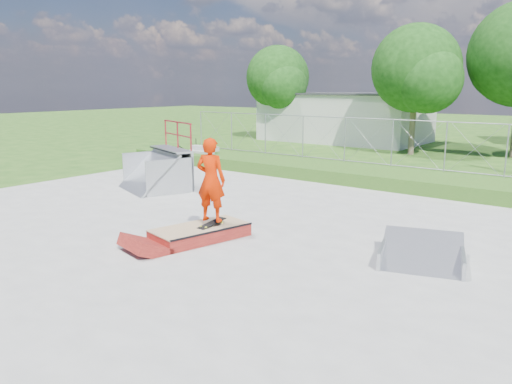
# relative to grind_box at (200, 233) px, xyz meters

# --- Properties ---
(ground) EXTENTS (120.00, 120.00, 0.00)m
(ground) POSITION_rel_grind_box_xyz_m (0.38, -0.33, -0.17)
(ground) COLOR #254E16
(ground) RESTS_ON ground
(concrete_pad) EXTENTS (20.00, 16.00, 0.04)m
(concrete_pad) POSITION_rel_grind_box_xyz_m (0.38, -0.33, -0.15)
(concrete_pad) COLOR gray
(concrete_pad) RESTS_ON ground
(grass_berm) EXTENTS (24.00, 3.00, 0.50)m
(grass_berm) POSITION_rel_grind_box_xyz_m (0.38, 9.17, 0.08)
(grass_berm) COLOR #254E16
(grass_berm) RESTS_ON ground
(grind_box) EXTENTS (1.55, 2.41, 0.33)m
(grind_box) POSITION_rel_grind_box_xyz_m (0.00, 0.00, 0.00)
(grind_box) COLOR maroon
(grind_box) RESTS_ON concrete_pad
(quarter_pipe) EXTENTS (2.85, 2.64, 2.32)m
(quarter_pipe) POSITION_rel_grind_box_xyz_m (-5.27, 3.23, 0.99)
(quarter_pipe) COLOR #A9ACB1
(quarter_pipe) RESTS_ON concrete_pad
(flat_bank_ramp) EXTENTS (2.01, 2.08, 0.48)m
(flat_bank_ramp) POSITION_rel_grind_box_xyz_m (4.64, 1.54, 0.08)
(flat_bank_ramp) COLOR #A9ACB1
(flat_bank_ramp) RESTS_ON concrete_pad
(skateboard) EXTENTS (0.23, 0.80, 0.13)m
(skateboard) POSITION_rel_grind_box_xyz_m (0.15, 0.23, 0.21)
(skateboard) COLOR black
(skateboard) RESTS_ON grind_box
(skater) EXTENTS (0.80, 0.63, 1.93)m
(skater) POSITION_rel_grind_box_xyz_m (0.15, 0.23, 1.18)
(skater) COLOR red
(skater) RESTS_ON grind_box
(concrete_stairs) EXTENTS (1.50, 1.60, 0.80)m
(concrete_stairs) POSITION_rel_grind_box_xyz_m (-8.12, 8.37, 0.23)
(concrete_stairs) COLOR gray
(concrete_stairs) RESTS_ON ground
(chain_link_fence) EXTENTS (20.00, 0.06, 1.80)m
(chain_link_fence) POSITION_rel_grind_box_xyz_m (0.38, 10.17, 1.23)
(chain_link_fence) COLOR gray
(chain_link_fence) RESTS_ON grass_berm
(utility_building_flat) EXTENTS (10.00, 6.00, 3.00)m
(utility_building_flat) POSITION_rel_grind_box_xyz_m (-7.62, 21.67, 1.33)
(utility_building_flat) COLOR #B9B9B4
(utility_building_flat) RESTS_ON ground
(tree_left_near) EXTENTS (4.76, 4.48, 6.65)m
(tree_left_near) POSITION_rel_grind_box_xyz_m (-1.37, 17.51, 4.07)
(tree_left_near) COLOR brown
(tree_left_near) RESTS_ON ground
(tree_left_far) EXTENTS (4.42, 4.16, 6.18)m
(tree_left_far) POSITION_rel_grind_box_xyz_m (-11.39, 19.52, 3.77)
(tree_left_far) COLOR brown
(tree_left_far) RESTS_ON ground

